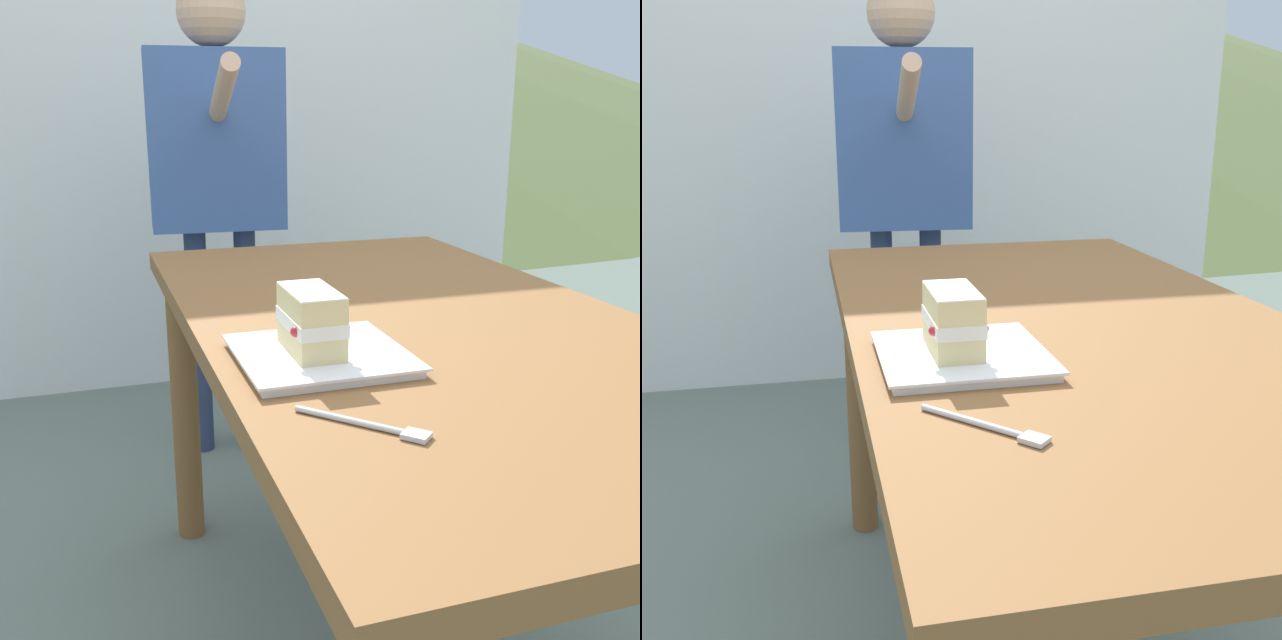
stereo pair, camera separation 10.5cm
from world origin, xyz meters
TOP-DOWN VIEW (x-y plane):
  - patio_table at (0.00, 0.00)m, footprint 1.45×0.76m
  - dessert_plate at (0.18, -0.23)m, footprint 0.24×0.24m
  - cake_slice at (0.18, -0.24)m, footprint 0.13×0.08m
  - dessert_fork at (0.41, -0.25)m, footprint 0.14×0.13m
  - diner_person at (-1.16, -0.12)m, footprint 0.53×0.42m
  - parked_car_near at (-9.57, -0.24)m, footprint 3.53×4.85m
  - distant_hill at (-23.05, -0.52)m, footprint 40.17×40.17m
  - patio_building at (-3.65, -0.39)m, footprint 3.62×3.43m

SIDE VIEW (x-z plane):
  - patio_table at x=0.00m, z-range 0.27..1.04m
  - dessert_fork at x=0.41m, z-range 0.77..0.77m
  - parked_car_near at x=-9.57m, z-range 0.04..1.51m
  - dessert_plate at x=0.18m, z-range 0.77..0.78m
  - cake_slice at x=0.18m, z-range 0.78..0.87m
  - diner_person at x=-1.16m, z-range 0.25..1.73m
  - patio_building at x=-3.65m, z-range 0.00..2.42m
  - distant_hill at x=-23.05m, z-range 0.00..6.97m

